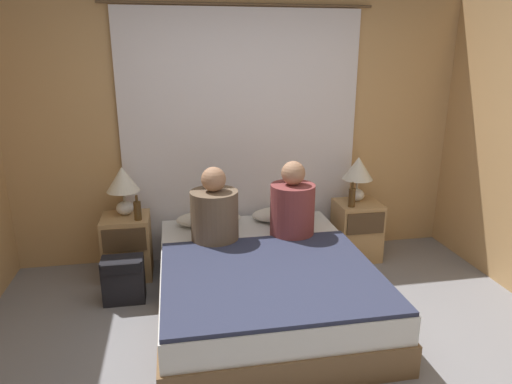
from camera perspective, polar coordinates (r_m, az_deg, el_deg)
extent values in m
plane|color=gray|center=(3.13, 3.97, -21.80)|extent=(16.00, 16.00, 0.00)
cube|color=tan|center=(4.39, -1.94, 7.71)|extent=(4.39, 0.06, 2.50)
cube|color=white|center=(4.35, -1.81, 6.56)|extent=(2.23, 0.02, 2.34)
cylinder|color=brown|center=(4.29, -1.96, 22.41)|extent=(2.43, 0.02, 0.02)
cube|color=brown|center=(3.73, 0.86, -12.69)|extent=(1.60, 2.01, 0.23)
cube|color=white|center=(3.62, 0.87, -9.74)|extent=(1.56, 1.97, 0.20)
cube|color=tan|center=(4.31, -15.75, -6.55)|extent=(0.41, 0.39, 0.57)
cube|color=#4C3823|center=(4.07, -16.14, -5.81)|extent=(0.36, 0.02, 0.21)
cube|color=tan|center=(4.62, 12.45, -4.66)|extent=(0.41, 0.39, 0.57)
cube|color=#4C3823|center=(4.40, 13.56, -3.86)|extent=(0.36, 0.02, 0.21)
ellipsoid|color=silver|center=(4.24, -16.06, -1.92)|extent=(0.15, 0.15, 0.12)
cylinder|color=#B2A893|center=(4.21, -16.18, -0.51)|extent=(0.02, 0.02, 0.10)
cone|color=silver|center=(4.16, -16.35, 1.57)|extent=(0.29, 0.29, 0.22)
ellipsoid|color=silver|center=(4.56, 12.44, -0.33)|extent=(0.15, 0.15, 0.12)
cylinder|color=#B2A893|center=(4.53, 12.53, 0.99)|extent=(0.02, 0.02, 0.10)
cone|color=silver|center=(4.49, 12.65, 2.93)|extent=(0.29, 0.29, 0.22)
ellipsoid|color=silver|center=(4.25, -5.92, -3.35)|extent=(0.60, 0.33, 0.12)
ellipsoid|color=silver|center=(4.35, 3.39, -2.77)|extent=(0.60, 0.33, 0.12)
cube|color=#2D334C|center=(3.31, 1.91, -10.27)|extent=(1.54, 1.34, 0.03)
cylinder|color=brown|center=(3.82, -5.20, -3.07)|extent=(0.40, 0.40, 0.44)
sphere|color=#A87A5B|center=(3.73, -5.33, 1.60)|extent=(0.20, 0.20, 0.20)
cylinder|color=brown|center=(3.93, 4.56, -2.33)|extent=(0.38, 0.38, 0.46)
sphere|color=#A87A5B|center=(3.83, 4.68, 2.38)|extent=(0.20, 0.20, 0.20)
cylinder|color=#513819|center=(4.07, -14.59, -2.29)|extent=(0.06, 0.06, 0.16)
cylinder|color=#513819|center=(4.03, -14.70, -0.80)|extent=(0.02, 0.02, 0.06)
cylinder|color=#513819|center=(4.36, 11.89, -0.70)|extent=(0.06, 0.06, 0.18)
cylinder|color=#513819|center=(4.33, 11.98, 0.80)|extent=(0.02, 0.02, 0.06)
cube|color=black|center=(3.93, -16.21, -10.48)|extent=(0.33, 0.19, 0.38)
cube|color=black|center=(3.85, -16.43, -8.61)|extent=(0.30, 0.20, 0.08)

